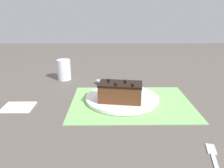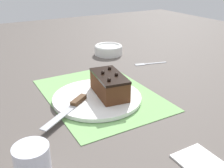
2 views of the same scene
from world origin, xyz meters
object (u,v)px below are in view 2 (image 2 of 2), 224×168
Objects in this scene: cake_plate at (97,98)px; serving_knife at (72,106)px; small_bowl at (108,49)px; dessert_fork at (148,64)px; chocolate_cake at (109,85)px.

cake_plate is 1.59× the size of serving_knife.
cake_plate is at bearing 146.78° from small_bowl.
cake_plate is 1.93× the size of dessert_fork.
dessert_fork is (-0.22, -0.08, -0.02)m from small_bowl.
serving_knife is at bearing 107.30° from cake_plate.
serving_knife is at bearing 140.43° from small_bowl.
serving_knife is (-0.03, 0.10, 0.01)m from cake_plate.
cake_plate is 0.41m from dessert_fork.
dessert_fork is at bearing -97.97° from serving_knife.
cake_plate is 0.06m from chocolate_cake.
dessert_fork is at bearing -60.44° from cake_plate.
chocolate_cake is 0.39m from dessert_fork.
chocolate_cake is (-0.01, -0.04, 0.04)m from cake_plate.
chocolate_cake reaches higher than dessert_fork.
small_bowl is at bearing -33.22° from cake_plate.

